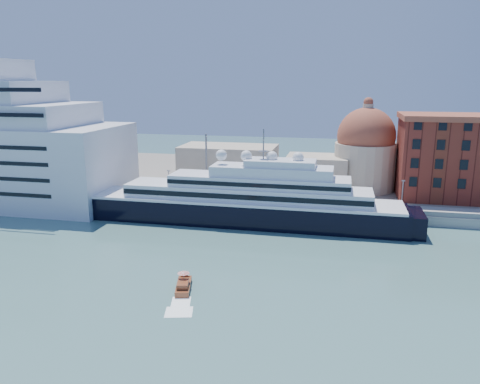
# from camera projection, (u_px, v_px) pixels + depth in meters

# --- Properties ---
(ground) EXTENTS (400.00, 400.00, 0.00)m
(ground) POSITION_uv_depth(u_px,v_px,m) (258.00, 259.00, 91.97)
(ground) COLOR #3B6663
(ground) RESTS_ON ground
(quay) EXTENTS (180.00, 10.00, 2.50)m
(quay) POSITION_uv_depth(u_px,v_px,m) (281.00, 208.00, 123.97)
(quay) COLOR gray
(quay) RESTS_ON ground
(land) EXTENTS (260.00, 72.00, 2.00)m
(land) POSITION_uv_depth(u_px,v_px,m) (296.00, 178.00, 162.98)
(land) COLOR slate
(land) RESTS_ON ground
(quay_fence) EXTENTS (180.00, 0.10, 1.20)m
(quay_fence) POSITION_uv_depth(u_px,v_px,m) (278.00, 205.00, 119.27)
(quay_fence) COLOR slate
(quay_fence) RESTS_ON quay
(superyacht) EXTENTS (90.41, 12.53, 27.02)m
(superyacht) POSITION_uv_depth(u_px,v_px,m) (228.00, 203.00, 115.13)
(superyacht) COLOR black
(superyacht) RESTS_ON ground
(service_barge) EXTENTS (12.83, 5.27, 2.81)m
(service_barge) POSITION_uv_depth(u_px,v_px,m) (135.00, 213.00, 120.40)
(service_barge) COLOR white
(service_barge) RESTS_ON ground
(water_taxi) EXTENTS (3.87, 7.21, 3.26)m
(water_taxi) POSITION_uv_depth(u_px,v_px,m) (183.00, 285.00, 78.25)
(water_taxi) COLOR maroon
(water_taxi) RESTS_ON ground
(warehouse) EXTENTS (43.00, 19.00, 23.25)m
(warehouse) POSITION_uv_depth(u_px,v_px,m) (480.00, 157.00, 127.34)
(warehouse) COLOR maroon
(warehouse) RESTS_ON land
(church) EXTENTS (66.00, 18.00, 25.50)m
(church) POSITION_uv_depth(u_px,v_px,m) (312.00, 158.00, 142.92)
(church) COLOR beige
(church) RESTS_ON land
(lamp_posts) EXTENTS (120.80, 2.40, 18.00)m
(lamp_posts) POSITION_uv_depth(u_px,v_px,m) (233.00, 175.00, 122.95)
(lamp_posts) COLOR slate
(lamp_posts) RESTS_ON quay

